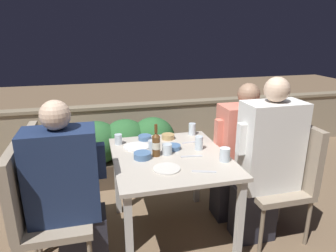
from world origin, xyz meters
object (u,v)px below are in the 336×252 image
at_px(person_white_polo, 265,162).
at_px(potted_plant, 249,150).
at_px(person_navy_jumper, 69,192).
at_px(person_coral_top, 241,153).
at_px(chair_left_near, 36,205).
at_px(beer_bottle, 156,144).
at_px(chair_left_far, 49,178).
at_px(chair_right_near, 287,172).
at_px(chair_right_far, 261,156).

distance_m(person_white_polo, potted_plant, 0.96).
bearing_deg(person_navy_jumper, potted_plant, 25.70).
relative_size(person_coral_top, potted_plant, 1.90).
relative_size(chair_left_near, person_navy_jumper, 0.76).
xyz_separation_m(person_navy_jumper, beer_bottle, (0.65, 0.23, 0.20)).
relative_size(chair_left_far, beer_bottle, 3.78).
xyz_separation_m(chair_right_near, chair_right_far, (-0.04, 0.33, 0.00)).
bearing_deg(person_navy_jumper, chair_right_near, 1.01).
relative_size(person_navy_jumper, chair_left_far, 1.31).
relative_size(person_white_polo, beer_bottle, 5.26).
bearing_deg(chair_right_near, chair_left_near, -179.10).
bearing_deg(chair_left_far, chair_right_far, -1.20).
distance_m(person_navy_jumper, chair_right_far, 1.71).
bearing_deg(person_coral_top, person_navy_jumper, -166.05).
relative_size(chair_right_near, person_coral_top, 0.78).
height_order(chair_right_near, potted_plant, chair_right_near).
distance_m(person_navy_jumper, beer_bottle, 0.72).
xyz_separation_m(chair_left_near, potted_plant, (2.06, 0.89, -0.16)).
bearing_deg(chair_right_far, person_navy_jumper, -167.80).
height_order(person_white_polo, person_coral_top, person_white_polo).
distance_m(person_navy_jumper, chair_left_far, 0.44).
xyz_separation_m(chair_right_near, person_coral_top, (-0.26, 0.33, 0.06)).
xyz_separation_m(chair_right_far, person_coral_top, (-0.22, -0.00, 0.06)).
xyz_separation_m(chair_left_far, person_coral_top, (1.63, -0.04, 0.06)).
bearing_deg(chair_right_far, chair_left_near, -169.16).
bearing_deg(beer_bottle, potted_plant, 28.93).
bearing_deg(person_white_polo, potted_plant, 68.02).
xyz_separation_m(chair_left_near, chair_right_near, (1.92, 0.03, 0.00)).
distance_m(person_white_polo, beer_bottle, 0.88).
height_order(person_white_polo, beer_bottle, person_white_polo).
xyz_separation_m(person_white_polo, beer_bottle, (-0.85, 0.20, 0.16)).
xyz_separation_m(person_navy_jumper, chair_left_far, (-0.18, 0.40, -0.07)).
height_order(chair_right_far, beer_bottle, beer_bottle).
bearing_deg(chair_left_far, person_navy_jumper, -65.35).
bearing_deg(beer_bottle, chair_right_far, 7.46).
xyz_separation_m(chair_left_far, potted_plant, (2.02, 0.49, -0.16)).
xyz_separation_m(chair_left_near, chair_right_far, (1.88, 0.36, 0.00)).
relative_size(person_white_polo, potted_plant, 2.05).
xyz_separation_m(beer_bottle, potted_plant, (1.19, 0.66, -0.43)).
relative_size(chair_left_far, person_white_polo, 0.72).
relative_size(chair_left_near, chair_left_far, 1.00).
relative_size(person_navy_jumper, potted_plant, 1.93).
distance_m(person_white_polo, chair_right_far, 0.39).
height_order(chair_right_near, person_white_polo, person_white_polo).
bearing_deg(chair_right_far, beer_bottle, -172.54).
bearing_deg(beer_bottle, chair_right_near, -10.54).
height_order(chair_right_far, person_coral_top, person_coral_top).
height_order(chair_right_near, beer_bottle, beer_bottle).
bearing_deg(chair_right_near, chair_right_far, 97.01).
bearing_deg(person_coral_top, person_white_polo, -82.47).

